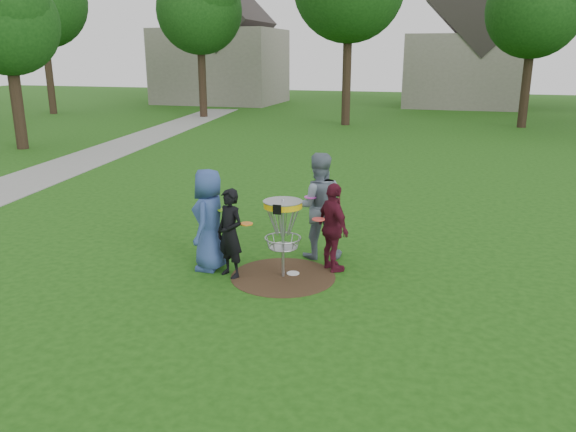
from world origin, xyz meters
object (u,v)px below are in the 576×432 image
(disc_golf_basket, at_px, (283,220))
(player_grey, at_px, (318,206))
(player_black, at_px, (230,233))
(player_blue, at_px, (209,220))
(player_maroon, at_px, (333,228))

(disc_golf_basket, bearing_deg, player_grey, 74.34)
(player_black, xyz_separation_m, player_grey, (1.19, 1.37, 0.22))
(player_black, height_order, disc_golf_basket, player_black)
(player_blue, bearing_deg, disc_golf_basket, 84.91)
(player_grey, relative_size, disc_golf_basket, 1.43)
(player_maroon, distance_m, disc_golf_basket, 0.95)
(player_blue, xyz_separation_m, player_grey, (1.67, 1.13, 0.09))
(player_black, relative_size, player_maroon, 0.98)
(player_blue, relative_size, player_grey, 0.91)
(player_blue, height_order, player_black, player_blue)
(player_blue, relative_size, player_maroon, 1.15)
(player_blue, distance_m, player_grey, 2.02)
(player_blue, bearing_deg, player_maroon, 99.56)
(player_blue, xyz_separation_m, disc_golf_basket, (1.34, -0.02, 0.12))
(player_grey, bearing_deg, disc_golf_basket, 53.21)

